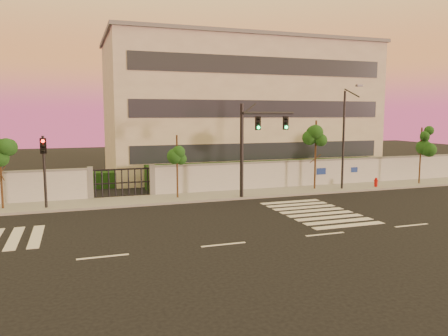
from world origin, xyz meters
The scene contains 14 objects.
ground centered at (0.00, 0.00, 0.00)m, with size 120.00×120.00×0.00m, color black.
sidewalk centered at (0.00, 10.50, 0.07)m, with size 60.00×3.00×0.15m, color gray.
perimeter_wall centered at (0.10, 12.00, 1.07)m, with size 60.00×0.36×2.20m.
hedge_row centered at (1.17, 14.74, 0.82)m, with size 41.00×4.25×1.80m.
institutional_building centered at (9.00, 21.99, 6.16)m, with size 24.40×12.40×12.25m.
road_markings centered at (-1.58, 3.76, 0.01)m, with size 57.00×7.62×0.02m.
street_tree_c centered at (-9.93, 10.47, 3.60)m, with size 1.54×1.23×4.90m.
street_tree_d centered at (0.40, 10.42, 3.12)m, with size 1.42×1.13×4.23m.
street_tree_e centered at (10.68, 10.52, 3.77)m, with size 1.63×1.30×5.12m.
street_tree_f centered at (19.73, 9.98, 3.34)m, with size 1.45×1.16×4.54m.
traffic_signal_main centered at (5.20, 9.22, 3.94)m, with size 3.94×0.62×6.24m.
traffic_signal_secondary centered at (-7.58, 9.82, 2.75)m, with size 0.34×0.33×4.33m.
streetlight_east centered at (12.57, 9.73, 4.08)m, with size 0.45×1.82×7.56m.
fire_hydrant centered at (15.47, 9.76, 0.41)m, with size 0.33×0.31×0.83m.
Camera 1 is at (-5.88, -17.17, 5.55)m, focal length 35.00 mm.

